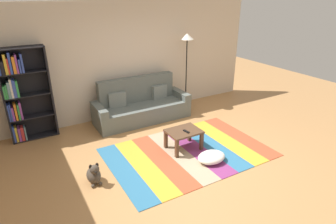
{
  "coord_description": "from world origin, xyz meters",
  "views": [
    {
      "loc": [
        -2.57,
        -3.77,
        2.87
      ],
      "look_at": [
        0.04,
        0.74,
        0.65
      ],
      "focal_mm": 30.48,
      "sensor_mm": 36.0,
      "label": 1
    }
  ],
  "objects": [
    {
      "name": "back_wall",
      "position": [
        0.0,
        2.55,
        1.35
      ],
      "size": [
        6.8,
        0.1,
        2.7
      ],
      "primitive_type": "cube",
      "color": "beige",
      "rests_on": "ground_plane"
    },
    {
      "name": "bookshelf",
      "position": [
        -2.42,
        2.31,
        1.01
      ],
      "size": [
        0.9,
        0.28,
        1.91
      ],
      "color": "black",
      "rests_on": "ground_plane"
    },
    {
      "name": "standing_lamp",
      "position": [
        1.41,
        2.16,
        1.6
      ],
      "size": [
        0.32,
        0.32,
        1.92
      ],
      "color": "black",
      "rests_on": "ground_plane"
    },
    {
      "name": "tv_remote",
      "position": [
        0.15,
        0.24,
        0.41
      ],
      "size": [
        0.06,
        0.15,
        0.02
      ],
      "primitive_type": "cube",
      "rotation": [
        0.0,
        0.0,
        0.13
      ],
      "color": "black",
      "rests_on": "coffee_table"
    },
    {
      "name": "couch",
      "position": [
        0.04,
        2.02,
        0.34
      ],
      "size": [
        2.26,
        0.8,
        1.0
      ],
      "color": "#59605B",
      "rests_on": "ground_plane"
    },
    {
      "name": "ground_plane",
      "position": [
        0.0,
        0.0,
        0.0
      ],
      "size": [
        14.0,
        14.0,
        0.0
      ],
      "primitive_type": "plane",
      "color": "#B27F4C"
    },
    {
      "name": "dog",
      "position": [
        -1.69,
        0.12,
        0.16
      ],
      "size": [
        0.22,
        0.35,
        0.4
      ],
      "color": "#473D33",
      "rests_on": "ground_plane"
    },
    {
      "name": "rug",
      "position": [
        0.14,
        0.14,
        0.0
      ],
      "size": [
        3.01,
        2.0,
        0.01
      ],
      "color": "teal",
      "rests_on": "ground_plane"
    },
    {
      "name": "coffee_table",
      "position": [
        0.14,
        0.31,
        0.32
      ],
      "size": [
        0.64,
        0.49,
        0.39
      ],
      "color": "#513826",
      "rests_on": "rug"
    },
    {
      "name": "pouf",
      "position": [
        0.33,
        -0.34,
        0.1
      ],
      "size": [
        0.53,
        0.4,
        0.18
      ],
      "primitive_type": "ellipsoid",
      "color": "white",
      "rests_on": "rug"
    }
  ]
}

